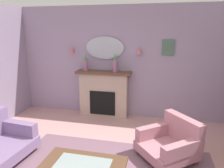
{
  "coord_description": "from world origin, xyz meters",
  "views": [
    {
      "loc": [
        0.65,
        -2.24,
        2.13
      ],
      "look_at": [
        -0.24,
        1.63,
        1.12
      ],
      "focal_mm": 33.8,
      "sensor_mm": 36.0,
      "label": 1
    }
  ],
  "objects_px": {
    "mantel_vase_centre": "(115,64)",
    "coffee_table": "(83,168)",
    "fireplace": "(104,94)",
    "mantel_vase_left": "(85,63)",
    "armchair_by_coffee_table": "(171,142)",
    "wall_mirror": "(105,48)",
    "framed_picture": "(168,47)",
    "wall_sconce_right": "(139,51)",
    "wall_sconce_left": "(72,50)"
  },
  "relations": [
    {
      "from": "fireplace",
      "to": "mantel_vase_left",
      "type": "distance_m",
      "value": 0.9
    },
    {
      "from": "wall_mirror",
      "to": "framed_picture",
      "type": "relative_size",
      "value": 2.67
    },
    {
      "from": "fireplace",
      "to": "wall_sconce_right",
      "type": "bearing_deg",
      "value": 6.16
    },
    {
      "from": "mantel_vase_left",
      "to": "coffee_table",
      "type": "bearing_deg",
      "value": -71.29
    },
    {
      "from": "coffee_table",
      "to": "fireplace",
      "type": "bearing_deg",
      "value": 99.36
    },
    {
      "from": "wall_sconce_left",
      "to": "wall_sconce_right",
      "type": "xyz_separation_m",
      "value": [
        1.7,
        0.0,
        0.0
      ]
    },
    {
      "from": "fireplace",
      "to": "wall_mirror",
      "type": "height_order",
      "value": "wall_mirror"
    },
    {
      "from": "mantel_vase_left",
      "to": "wall_sconce_left",
      "type": "bearing_deg",
      "value": 163.3
    },
    {
      "from": "coffee_table",
      "to": "armchair_by_coffee_table",
      "type": "height_order",
      "value": "armchair_by_coffee_table"
    },
    {
      "from": "mantel_vase_centre",
      "to": "wall_sconce_right",
      "type": "xyz_separation_m",
      "value": [
        0.55,
        0.12,
        0.3
      ]
    },
    {
      "from": "wall_sconce_left",
      "to": "wall_sconce_right",
      "type": "bearing_deg",
      "value": 0.0
    },
    {
      "from": "mantel_vase_left",
      "to": "armchair_by_coffee_table",
      "type": "xyz_separation_m",
      "value": [
        2.04,
        -1.52,
        -1.04
      ]
    },
    {
      "from": "mantel_vase_left",
      "to": "coffee_table",
      "type": "height_order",
      "value": "mantel_vase_left"
    },
    {
      "from": "wall_sconce_right",
      "to": "coffee_table",
      "type": "distance_m",
      "value": 3.04
    },
    {
      "from": "mantel_vase_left",
      "to": "wall_sconce_right",
      "type": "xyz_separation_m",
      "value": [
        1.3,
        0.12,
        0.31
      ]
    },
    {
      "from": "mantel_vase_centre",
      "to": "armchair_by_coffee_table",
      "type": "bearing_deg",
      "value": -49.66
    },
    {
      "from": "fireplace",
      "to": "mantel_vase_centre",
      "type": "distance_m",
      "value": 0.85
    },
    {
      "from": "mantel_vase_left",
      "to": "coffee_table",
      "type": "relative_size",
      "value": 0.37
    },
    {
      "from": "framed_picture",
      "to": "coffee_table",
      "type": "bearing_deg",
      "value": -110.87
    },
    {
      "from": "mantel_vase_centre",
      "to": "framed_picture",
      "type": "bearing_deg",
      "value": 8.53
    },
    {
      "from": "mantel_vase_left",
      "to": "wall_sconce_right",
      "type": "bearing_deg",
      "value": 5.27
    },
    {
      "from": "mantel_vase_left",
      "to": "framed_picture",
      "type": "distance_m",
      "value": 2.0
    },
    {
      "from": "wall_sconce_right",
      "to": "wall_mirror",
      "type": "bearing_deg",
      "value": 176.63
    },
    {
      "from": "fireplace",
      "to": "wall_sconce_left",
      "type": "relative_size",
      "value": 9.71
    },
    {
      "from": "mantel_vase_left",
      "to": "framed_picture",
      "type": "xyz_separation_m",
      "value": [
        1.95,
        0.18,
        0.4
      ]
    },
    {
      "from": "fireplace",
      "to": "mantel_vase_left",
      "type": "relative_size",
      "value": 3.37
    },
    {
      "from": "mantel_vase_centre",
      "to": "framed_picture",
      "type": "height_order",
      "value": "framed_picture"
    },
    {
      "from": "mantel_vase_centre",
      "to": "coffee_table",
      "type": "height_order",
      "value": "mantel_vase_centre"
    },
    {
      "from": "armchair_by_coffee_table",
      "to": "coffee_table",
      "type": "bearing_deg",
      "value": -136.8
    },
    {
      "from": "framed_picture",
      "to": "wall_mirror",
      "type": "bearing_deg",
      "value": -179.62
    },
    {
      "from": "mantel_vase_centre",
      "to": "wall_mirror",
      "type": "height_order",
      "value": "wall_mirror"
    },
    {
      "from": "fireplace",
      "to": "mantel_vase_left",
      "type": "bearing_deg",
      "value": -176.4
    },
    {
      "from": "wall_sconce_right",
      "to": "coffee_table",
      "type": "height_order",
      "value": "wall_sconce_right"
    },
    {
      "from": "wall_mirror",
      "to": "wall_sconce_left",
      "type": "relative_size",
      "value": 6.86
    },
    {
      "from": "wall_sconce_right",
      "to": "coffee_table",
      "type": "relative_size",
      "value": 0.13
    },
    {
      "from": "fireplace",
      "to": "wall_mirror",
      "type": "relative_size",
      "value": 1.42
    },
    {
      "from": "wall_mirror",
      "to": "wall_sconce_left",
      "type": "height_order",
      "value": "wall_mirror"
    },
    {
      "from": "mantel_vase_left",
      "to": "armchair_by_coffee_table",
      "type": "height_order",
      "value": "mantel_vase_left"
    },
    {
      "from": "wall_mirror",
      "to": "fireplace",
      "type": "bearing_deg",
      "value": -90.0
    },
    {
      "from": "fireplace",
      "to": "wall_sconce_left",
      "type": "distance_m",
      "value": 1.38
    },
    {
      "from": "mantel_vase_centre",
      "to": "coffee_table",
      "type": "xyz_separation_m",
      "value": [
        0.14,
        -2.61,
        -0.98
      ]
    },
    {
      "from": "wall_mirror",
      "to": "armchair_by_coffee_table",
      "type": "xyz_separation_m",
      "value": [
        1.59,
        -1.69,
        -1.4
      ]
    },
    {
      "from": "fireplace",
      "to": "wall_sconce_right",
      "type": "relative_size",
      "value": 9.71
    },
    {
      "from": "wall_mirror",
      "to": "armchair_by_coffee_table",
      "type": "distance_m",
      "value": 2.72
    },
    {
      "from": "wall_mirror",
      "to": "wall_sconce_right",
      "type": "height_order",
      "value": "wall_mirror"
    },
    {
      "from": "wall_sconce_left",
      "to": "fireplace",
      "type": "bearing_deg",
      "value": -6.16
    },
    {
      "from": "mantel_vase_left",
      "to": "armchair_by_coffee_table",
      "type": "relative_size",
      "value": 0.35
    },
    {
      "from": "mantel_vase_left",
      "to": "wall_sconce_left",
      "type": "xyz_separation_m",
      "value": [
        -0.4,
        0.12,
        0.31
      ]
    },
    {
      "from": "coffee_table",
      "to": "wall_sconce_left",
      "type": "bearing_deg",
      "value": 115.19
    },
    {
      "from": "framed_picture",
      "to": "armchair_by_coffee_table",
      "type": "distance_m",
      "value": 2.24
    }
  ]
}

